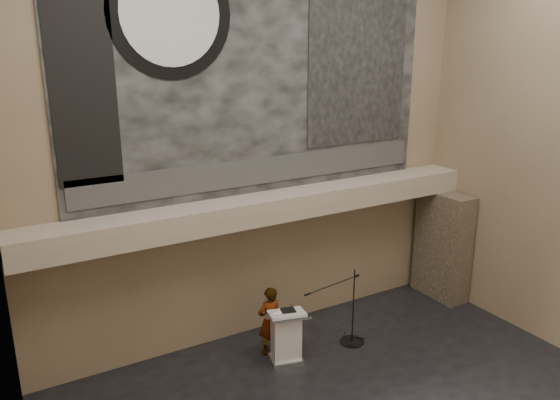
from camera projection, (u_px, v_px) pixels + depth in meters
wall_back at (260, 141)px, 11.18m from camera, size 10.00×0.02×8.50m
wall_left at (9, 249)px, 5.46m from camera, size 0.02×8.00×8.50m
soffit at (270, 207)px, 11.22m from camera, size 10.00×0.80×0.50m
sprinkler_left at (199, 234)px, 10.49m from camera, size 0.04×0.04×0.06m
sprinkler_right at (346, 207)px, 12.17m from camera, size 0.04×0.04×0.06m
banner at (260, 69)px, 10.74m from camera, size 8.00×0.05×5.00m
banner_text_strip at (262, 171)px, 11.29m from camera, size 7.76×0.02×0.55m
banner_clock_rim at (170, 13)px, 9.56m from camera, size 2.30×0.02×2.30m
banner_clock_face at (171, 13)px, 9.54m from camera, size 1.84×0.02×1.84m
banner_building_print at (359, 61)px, 11.84m from camera, size 2.60×0.02×3.60m
banner_brick_print at (83, 93)px, 9.16m from camera, size 1.10×0.02×3.20m
stone_pier at (443, 245)px, 13.54m from camera, size 0.60×1.40×2.70m
lectern at (286, 336)px, 10.91m from camera, size 0.81×0.66×1.13m
binder at (288, 310)px, 10.77m from camera, size 0.32×0.29×0.04m
papers at (282, 315)px, 10.64m from camera, size 0.30×0.36×0.00m
speaker_person at (270, 321)px, 11.14m from camera, size 0.55×0.37×1.48m
mic_stand at (350, 332)px, 11.64m from camera, size 1.62×0.52×1.69m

